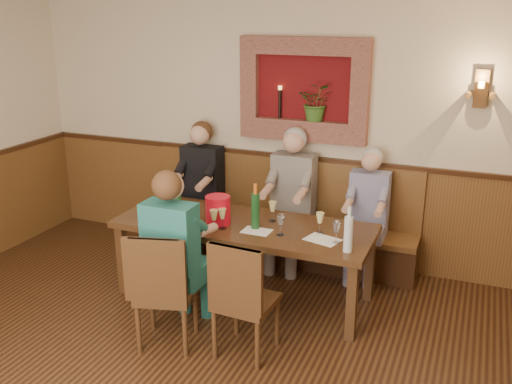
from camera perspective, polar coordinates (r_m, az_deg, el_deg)
room_shell at (r=3.41m, az=-13.68°, el=4.46°), size 6.04×6.04×2.82m
wainscoting at (r=3.92m, az=-12.24°, el=-14.38°), size 6.02×6.02×1.15m
wall_niche at (r=5.95m, az=5.11°, el=9.69°), size 1.36×0.30×1.06m
wall_sconce at (r=5.66m, az=21.58°, el=9.50°), size 0.25×0.20×0.35m
dining_table at (r=5.33m, az=-1.20°, el=-3.87°), size 2.40×0.90×0.75m
bench at (r=6.27m, az=2.22°, el=-3.84°), size 3.00×0.45×1.11m
chair_near_left at (r=4.81m, az=-8.92°, el=-11.72°), size 0.54×0.54×1.00m
chair_near_right at (r=4.64m, az=-1.09°, el=-12.72°), size 0.46×0.46×0.99m
person_bench_left at (r=6.42m, az=-5.68°, el=-0.67°), size 0.44×0.54×1.48m
person_bench_mid at (r=6.02m, az=3.47°, el=-1.84°), size 0.45×0.55×1.49m
person_bench_right at (r=5.86m, az=10.94°, el=-3.40°), size 0.39×0.47×1.35m
person_chair_front at (r=4.83m, az=-7.86°, el=-7.33°), size 0.43×0.53×1.46m
spittoon_bucket at (r=5.25m, az=-3.83°, el=-1.80°), size 0.23×0.23×0.26m
wine_bottle_green_a at (r=5.11m, az=-0.07°, el=-1.82°), size 0.08×0.08×0.42m
wine_bottle_green_b at (r=5.60m, az=-7.83°, el=-0.46°), size 0.08×0.08×0.38m
water_bottle at (r=4.70m, az=9.22°, el=-4.09°), size 0.08×0.08×0.39m
tasting_sheet_a at (r=5.47m, az=-9.21°, el=-2.65°), size 0.33×0.25×0.00m
tasting_sheet_b at (r=5.11m, az=0.06°, el=-3.93°), size 0.26×0.19×0.00m
tasting_sheet_c at (r=4.96m, az=6.68°, el=-4.75°), size 0.34×0.28×0.00m
tasting_sheet_d at (r=5.26m, az=-7.22°, el=-3.39°), size 0.25×0.19×0.00m
wine_glass_0 at (r=5.42m, az=-3.39°, el=-1.59°), size 0.08×0.08×0.19m
wine_glass_1 at (r=5.31m, az=1.66°, el=-1.96°), size 0.08×0.08×0.19m
wine_glass_2 at (r=5.14m, az=-3.39°, el=-2.67°), size 0.08×0.08×0.19m
wine_glass_3 at (r=5.35m, az=-8.04°, el=-1.99°), size 0.08×0.08×0.19m
wine_glass_4 at (r=5.11m, az=-4.22°, el=-2.81°), size 0.08×0.08×0.19m
wine_glass_5 at (r=4.87m, az=8.02°, el=-4.02°), size 0.08×0.08×0.19m
wine_glass_6 at (r=4.99m, az=2.47°, el=-3.30°), size 0.08×0.08×0.19m
wine_glass_7 at (r=5.06m, az=6.40°, el=-3.09°), size 0.08×0.08×0.19m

